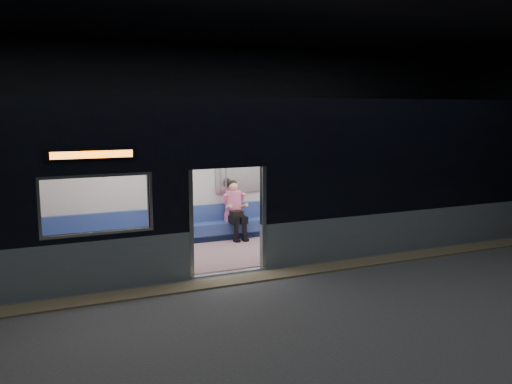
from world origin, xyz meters
TOP-DOWN VIEW (x-y plane):
  - station_floor at (0.00, 0.00)m, footprint 24.00×14.00m
  - station_envelope at (0.00, 0.00)m, footprint 24.00×14.00m
  - tactile_strip at (0.00, 0.55)m, footprint 22.80×0.50m
  - metro_car at (-0.00, 2.54)m, footprint 18.00×3.04m
  - passenger at (1.13, 3.55)m, footprint 0.46×0.74m
  - handbag at (1.09, 3.31)m, footprint 0.34×0.32m
  - transit_map at (1.36, 3.85)m, footprint 1.08×0.03m

SIDE VIEW (x-z plane):
  - station_floor at x=0.00m, z-range -0.01..0.00m
  - tactile_strip at x=0.00m, z-range 0.00..0.03m
  - handbag at x=1.09m, z-range 0.61..0.75m
  - passenger at x=1.13m, z-range 0.11..1.52m
  - transit_map at x=1.36m, z-range 1.15..1.85m
  - metro_car at x=0.00m, z-range 0.17..3.52m
  - station_envelope at x=0.00m, z-range 1.16..6.16m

